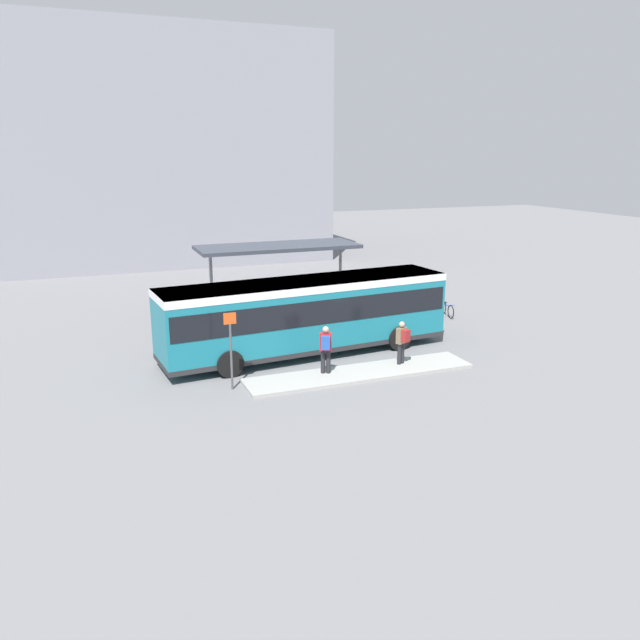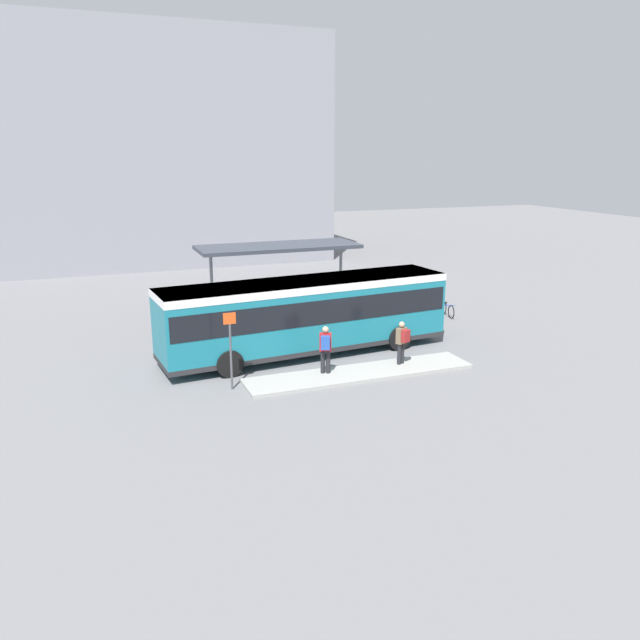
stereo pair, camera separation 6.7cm
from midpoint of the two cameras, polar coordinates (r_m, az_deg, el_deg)
name	(u,v)px [view 1 (the left image)]	position (r m, az deg, el deg)	size (l,w,h in m)	color
ground_plane	(307,354)	(26.04, -1.31, -3.11)	(120.00, 120.00, 0.00)	slate
curb_island	(360,373)	(23.69, 3.61, -4.86)	(8.87, 1.80, 0.12)	#9E9E99
city_bus	(307,311)	(25.54, -1.32, 0.79)	(12.26, 3.64, 3.12)	#197284
pedestrian_waiting	(402,340)	(24.37, 7.45, -1.81)	(0.51, 0.54, 1.71)	#232328
pedestrian_companion	(326,347)	(23.10, 0.44, -2.47)	(0.53, 0.57, 1.82)	#232328
bicycle_blue	(447,309)	(32.59, 11.46, 0.96)	(0.48, 1.64, 0.71)	black
bicycle_yellow	(433,307)	(33.11, 10.20, 1.21)	(0.48, 1.56, 0.67)	black
bicycle_red	(424,303)	(33.80, 9.44, 1.53)	(0.48, 1.53, 0.67)	black
station_shelter	(278,248)	(31.48, -3.94, 6.57)	(8.05, 2.97, 3.66)	#383D47
potted_planter_near_shelter	(270,317)	(29.44, -4.66, 0.28)	(0.90, 0.90, 1.25)	slate
platform_sign	(231,347)	(21.94, -8.24, -2.50)	(0.44, 0.08, 2.80)	#4C4C51
station_building	(146,150)	(50.81, -15.70, 14.75)	(26.09, 11.70, 16.67)	gray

